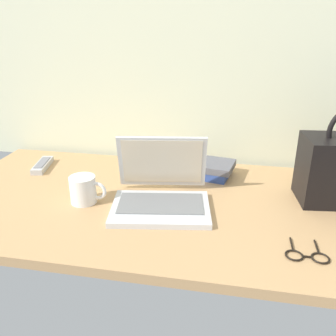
% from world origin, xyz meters
% --- Properties ---
extents(desk, '(1.60, 0.76, 0.03)m').
position_xyz_m(desk, '(0.00, 0.00, 0.01)').
color(desk, tan).
rests_on(desk, ground).
extents(laptop, '(0.34, 0.32, 0.21)m').
position_xyz_m(laptop, '(-0.03, -0.03, 0.08)').
color(laptop, silver).
rests_on(laptop, desk).
extents(coffee_mug, '(0.12, 0.09, 0.09)m').
position_xyz_m(coffee_mug, '(-0.28, -0.06, 0.08)').
color(coffee_mug, white).
rests_on(coffee_mug, desk).
extents(remote_control_near, '(0.08, 0.17, 0.02)m').
position_xyz_m(remote_control_near, '(-0.57, 0.19, 0.04)').
color(remote_control_near, '#B7B7B7').
rests_on(remote_control_near, desk).
extents(eyeglasses, '(0.11, 0.10, 0.01)m').
position_xyz_m(eyeglasses, '(0.40, -0.24, 0.03)').
color(eyeglasses, black).
rests_on(eyeglasses, desk).
extents(book_stack, '(0.21, 0.16, 0.06)m').
position_xyz_m(book_stack, '(0.11, 0.24, 0.06)').
color(book_stack, '#334C99').
rests_on(book_stack, desk).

